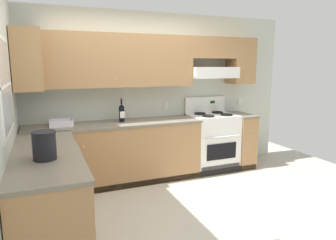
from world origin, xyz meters
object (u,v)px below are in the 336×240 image
Objects in this scene: stove at (212,141)px; bowl at (61,124)px; bucket at (44,145)px; wine_bottle at (122,112)px.

stove is 3.83× the size of bowl.
bucket is (-0.23, -1.59, 0.11)m from bowl.
wine_bottle reaches higher than bucket.
wine_bottle is (-1.52, 0.06, 0.57)m from stove.
wine_bottle reaches higher than bowl.
bowl is (-0.86, 0.01, -0.11)m from wine_bottle.
bucket reaches higher than bowl.
wine_bottle is 0.86m from bowl.
bowl is (-2.38, 0.07, 0.46)m from stove.
wine_bottle is at bearing 177.84° from stove.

